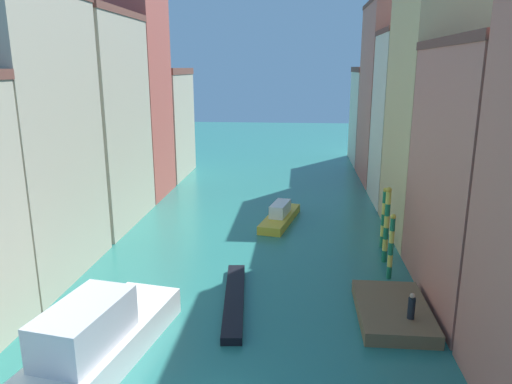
{
  "coord_description": "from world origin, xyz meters",
  "views": [
    {
      "loc": [
        3.18,
        -14.79,
        12.9
      ],
      "look_at": [
        -0.78,
        28.96,
        1.5
      ],
      "focal_mm": 33.76,
      "sensor_mm": 36.0,
      "label": 1
    }
  ],
  "objects_px": {
    "mooring_pole_0": "(391,246)",
    "vaporetto_white": "(87,351)",
    "waterfront_dock": "(393,311)",
    "mooring_pole_1": "(387,224)",
    "person_on_dock": "(411,307)",
    "mooring_pole_2": "(383,217)",
    "gondola_black": "(234,299)",
    "motorboat_0": "(280,216)"
  },
  "relations": [
    {
      "from": "mooring_pole_0",
      "to": "vaporetto_white",
      "type": "bearing_deg",
      "value": -142.5
    },
    {
      "from": "waterfront_dock",
      "to": "vaporetto_white",
      "type": "height_order",
      "value": "vaporetto_white"
    },
    {
      "from": "mooring_pole_1",
      "to": "vaporetto_white",
      "type": "relative_size",
      "value": 0.41
    },
    {
      "from": "waterfront_dock",
      "to": "person_on_dock",
      "type": "height_order",
      "value": "person_on_dock"
    },
    {
      "from": "person_on_dock",
      "to": "vaporetto_white",
      "type": "relative_size",
      "value": 0.11
    },
    {
      "from": "person_on_dock",
      "to": "mooring_pole_2",
      "type": "relative_size",
      "value": 0.3
    },
    {
      "from": "mooring_pole_0",
      "to": "gondola_black",
      "type": "relative_size",
      "value": 0.48
    },
    {
      "from": "person_on_dock",
      "to": "mooring_pole_1",
      "type": "bearing_deg",
      "value": 88.66
    },
    {
      "from": "person_on_dock",
      "to": "mooring_pole_1",
      "type": "height_order",
      "value": "mooring_pole_1"
    },
    {
      "from": "mooring_pole_2",
      "to": "vaporetto_white",
      "type": "relative_size",
      "value": 0.36
    },
    {
      "from": "waterfront_dock",
      "to": "vaporetto_white",
      "type": "distance_m",
      "value": 15.34
    },
    {
      "from": "mooring_pole_0",
      "to": "gondola_black",
      "type": "height_order",
      "value": "mooring_pole_0"
    },
    {
      "from": "mooring_pole_2",
      "to": "motorboat_0",
      "type": "relative_size",
      "value": 0.59
    },
    {
      "from": "mooring_pole_1",
      "to": "motorboat_0",
      "type": "relative_size",
      "value": 0.69
    },
    {
      "from": "mooring_pole_1",
      "to": "person_on_dock",
      "type": "bearing_deg",
      "value": -91.34
    },
    {
      "from": "person_on_dock",
      "to": "mooring_pole_1",
      "type": "distance_m",
      "value": 9.12
    },
    {
      "from": "mooring_pole_0",
      "to": "person_on_dock",
      "type": "bearing_deg",
      "value": -90.6
    },
    {
      "from": "person_on_dock",
      "to": "motorboat_0",
      "type": "relative_size",
      "value": 0.18
    },
    {
      "from": "mooring_pole_0",
      "to": "mooring_pole_2",
      "type": "xyz_separation_m",
      "value": [
        0.42,
        5.48,
        0.15
      ]
    },
    {
      "from": "person_on_dock",
      "to": "mooring_pole_0",
      "type": "xyz_separation_m",
      "value": [
        0.07,
        6.33,
        0.84
      ]
    },
    {
      "from": "waterfront_dock",
      "to": "mooring_pole_0",
      "type": "xyz_separation_m",
      "value": [
        0.67,
        5.0,
        1.82
      ]
    },
    {
      "from": "person_on_dock",
      "to": "motorboat_0",
      "type": "distance_m",
      "value": 18.51
    },
    {
      "from": "waterfront_dock",
      "to": "motorboat_0",
      "type": "bearing_deg",
      "value": 112.97
    },
    {
      "from": "waterfront_dock",
      "to": "mooring_pole_2",
      "type": "height_order",
      "value": "mooring_pole_2"
    },
    {
      "from": "mooring_pole_1",
      "to": "vaporetto_white",
      "type": "bearing_deg",
      "value": -136.73
    },
    {
      "from": "vaporetto_white",
      "to": "mooring_pole_0",
      "type": "bearing_deg",
      "value": 37.5
    },
    {
      "from": "vaporetto_white",
      "to": "mooring_pole_1",
      "type": "bearing_deg",
      "value": 43.27
    },
    {
      "from": "mooring_pole_2",
      "to": "person_on_dock",
      "type": "bearing_deg",
      "value": -92.35
    },
    {
      "from": "mooring_pole_0",
      "to": "mooring_pole_1",
      "type": "xyz_separation_m",
      "value": [
        0.15,
        2.69,
        0.52
      ]
    },
    {
      "from": "person_on_dock",
      "to": "gondola_black",
      "type": "height_order",
      "value": "person_on_dock"
    },
    {
      "from": "gondola_black",
      "to": "motorboat_0",
      "type": "height_order",
      "value": "motorboat_0"
    },
    {
      "from": "motorboat_0",
      "to": "mooring_pole_1",
      "type": "bearing_deg",
      "value": -46.97
    },
    {
      "from": "gondola_black",
      "to": "mooring_pole_0",
      "type": "bearing_deg",
      "value": 24.17
    },
    {
      "from": "mooring_pole_0",
      "to": "motorboat_0",
      "type": "height_order",
      "value": "mooring_pole_0"
    },
    {
      "from": "waterfront_dock",
      "to": "mooring_pole_1",
      "type": "bearing_deg",
      "value": 83.93
    },
    {
      "from": "person_on_dock",
      "to": "mooring_pole_0",
      "type": "relative_size",
      "value": 0.32
    },
    {
      "from": "gondola_black",
      "to": "vaporetto_white",
      "type": "bearing_deg",
      "value": -127.21
    },
    {
      "from": "mooring_pole_0",
      "to": "mooring_pole_2",
      "type": "bearing_deg",
      "value": 85.63
    },
    {
      "from": "waterfront_dock",
      "to": "mooring_pole_0",
      "type": "height_order",
      "value": "mooring_pole_0"
    },
    {
      "from": "motorboat_0",
      "to": "vaporetto_white",
      "type": "bearing_deg",
      "value": -108.49
    },
    {
      "from": "vaporetto_white",
      "to": "gondola_black",
      "type": "relative_size",
      "value": 1.44
    },
    {
      "from": "gondola_black",
      "to": "motorboat_0",
      "type": "xyz_separation_m",
      "value": [
        1.96,
        14.85,
        0.37
      ]
    }
  ]
}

